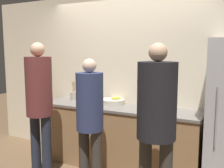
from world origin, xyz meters
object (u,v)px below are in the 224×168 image
cup_black (148,105)px  bottle_dark (144,99)px  person_center (90,116)px  person_right (157,115)px  utensil_crock (74,96)px  fruit_bowl (113,101)px  person_left (39,99)px

cup_black → bottle_dark: bearing=128.3°
person_center → cup_black: person_center is taller
person_center → person_right: 0.88m
bottle_dark → person_center: bearing=-109.5°
person_right → utensil_crock: bearing=148.8°
person_center → utensil_crock: person_center is taller
person_center → person_right: person_right is taller
fruit_bowl → bottle_dark: size_ratio=1.46×
bottle_dark → person_left: bearing=-138.0°
person_center → bottle_dark: bearing=70.5°
person_left → person_right: 1.62m
person_left → cup_black: bearing=35.3°
bottle_dark → person_right: bearing=-66.0°
person_center → utensil_crock: size_ratio=5.23×
utensil_crock → cup_black: utensil_crock is taller
person_left → fruit_bowl: bearing=54.1°
person_center → person_left: bearing=-178.9°
person_right → utensil_crock: (-1.67, 1.01, -0.10)m
person_left → cup_black: 1.49m
person_center → bottle_dark: size_ratio=6.75×
person_right → fruit_bowl: size_ratio=5.10×
person_center → fruit_bowl: bearing=97.3°
fruit_bowl → bottle_dark: (0.46, 0.10, 0.06)m
person_left → utensil_crock: person_left is taller
person_left → person_right: bearing=-5.0°
fruit_bowl → cup_black: size_ratio=3.99×
person_right → utensil_crock: person_right is taller
person_left → bottle_dark: (1.11, 1.00, -0.07)m
bottle_dark → fruit_bowl: bearing=-167.2°
person_left → person_right: (1.61, -0.14, 0.01)m
person_right → bottle_dark: person_right is taller
bottle_dark → cup_black: bottle_dark is taller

